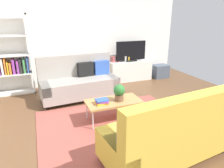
# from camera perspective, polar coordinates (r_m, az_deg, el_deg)

# --- Properties ---
(ground_plane) EXTENTS (7.68, 7.68, 0.00)m
(ground_plane) POSITION_cam_1_polar(r_m,az_deg,el_deg) (4.11, 0.28, -10.87)
(ground_plane) COLOR brown
(wall_far) EXTENTS (6.40, 0.12, 2.90)m
(wall_far) POSITION_cam_1_polar(r_m,az_deg,el_deg) (6.29, -9.20, 13.18)
(wall_far) COLOR white
(wall_far) RESTS_ON ground_plane
(area_rug) EXTENTS (2.90, 2.20, 0.01)m
(area_rug) POSITION_cam_1_polar(r_m,az_deg,el_deg) (4.04, 0.81, -11.29)
(area_rug) COLOR #9E4C42
(area_rug) RESTS_ON ground_plane
(couch_beige) EXTENTS (1.96, 0.99, 1.10)m
(couch_beige) POSITION_cam_1_polar(r_m,az_deg,el_deg) (5.21, -9.26, 0.79)
(couch_beige) COLOR gray
(couch_beige) RESTS_ON ground_plane
(couch_green) EXTENTS (1.98, 1.05, 1.10)m
(couch_green) POSITION_cam_1_polar(r_m,az_deg,el_deg) (3.06, 15.88, -13.32)
(couch_green) COLOR gold
(couch_green) RESTS_ON ground_plane
(coffee_table) EXTENTS (1.10, 0.56, 0.42)m
(coffee_table) POSITION_cam_1_polar(r_m,az_deg,el_deg) (4.05, 0.45, -5.09)
(coffee_table) COLOR #B7844C
(coffee_table) RESTS_ON ground_plane
(tv_console) EXTENTS (1.40, 0.44, 0.64)m
(tv_console) POSITION_cam_1_polar(r_m,az_deg,el_deg) (6.68, 5.11, 3.78)
(tv_console) COLOR silver
(tv_console) RESTS_ON ground_plane
(tv) EXTENTS (1.00, 0.20, 0.64)m
(tv) POSITION_cam_1_polar(r_m,az_deg,el_deg) (6.53, 5.35, 9.10)
(tv) COLOR black
(tv) RESTS_ON tv_console
(bookshelf) EXTENTS (1.10, 0.36, 2.10)m
(bookshelf) POSITION_cam_1_polar(r_m,az_deg,el_deg) (5.95, -27.08, 6.20)
(bookshelf) COLOR white
(bookshelf) RESTS_ON ground_plane
(storage_trunk) EXTENTS (0.52, 0.40, 0.44)m
(storage_trunk) POSITION_cam_1_polar(r_m,az_deg,el_deg) (7.16, 13.41, 3.53)
(storage_trunk) COLOR #4C5666
(storage_trunk) RESTS_ON ground_plane
(potted_plant) EXTENTS (0.23, 0.23, 0.34)m
(potted_plant) POSITION_cam_1_polar(r_m,az_deg,el_deg) (3.98, 2.04, -2.32)
(potted_plant) COLOR brown
(potted_plant) RESTS_ON coffee_table
(table_book_0) EXTENTS (0.25, 0.19, 0.03)m
(table_book_0) POSITION_cam_1_polar(r_m,az_deg,el_deg) (3.91, -2.85, -5.33)
(table_book_0) COLOR gold
(table_book_0) RESTS_ON coffee_table
(table_book_1) EXTENTS (0.27, 0.22, 0.03)m
(table_book_1) POSITION_cam_1_polar(r_m,az_deg,el_deg) (3.90, -2.85, -4.89)
(table_book_1) COLOR purple
(table_book_1) RESTS_ON table_book_0
(table_book_2) EXTENTS (0.25, 0.19, 0.03)m
(table_book_2) POSITION_cam_1_polar(r_m,az_deg,el_deg) (3.88, -2.86, -4.50)
(table_book_2) COLOR #3359B2
(table_book_2) RESTS_ON table_book_1
(vase_0) EXTENTS (0.13, 0.13, 0.18)m
(vase_0) POSITION_cam_1_polar(r_m,az_deg,el_deg) (6.40, 0.31, 6.97)
(vase_0) COLOR #B24C4C
(vase_0) RESTS_ON tv_console
(vase_1) EXTENTS (0.14, 0.14, 0.17)m
(vase_1) POSITION_cam_1_polar(r_m,az_deg,el_deg) (6.47, 1.88, 7.04)
(vase_1) COLOR #B24C4C
(vase_1) RESTS_ON tv_console
(bottle_0) EXTENTS (0.06, 0.06, 0.18)m
(bottle_0) POSITION_cam_1_polar(r_m,az_deg,el_deg) (6.47, 3.82, 7.04)
(bottle_0) COLOR silver
(bottle_0) RESTS_ON tv_console
(bottle_1) EXTENTS (0.05, 0.05, 0.15)m
(bottle_1) POSITION_cam_1_polar(r_m,az_deg,el_deg) (6.52, 4.73, 6.99)
(bottle_1) COLOR gold
(bottle_1) RESTS_ON tv_console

